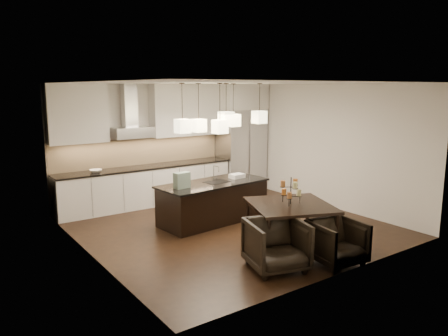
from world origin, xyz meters
TOP-DOWN VIEW (x-y plane):
  - floor at (0.00, 0.00)m, footprint 5.50×5.50m
  - ceiling at (0.00, 0.00)m, footprint 5.50×5.50m
  - wall_back at (0.00, 2.76)m, footprint 5.50×0.02m
  - wall_front at (0.00, -2.76)m, footprint 5.50×0.02m
  - wall_left at (-2.76, 0.00)m, footprint 0.02×5.50m
  - wall_right at (2.76, 0.00)m, footprint 0.02×5.50m
  - refrigerator at (2.10, 2.38)m, footprint 1.20×0.72m
  - fridge_panel at (2.10, 2.38)m, footprint 1.26×0.72m
  - lower_cabinets at (-0.62, 2.43)m, footprint 4.21×0.62m
  - countertop at (-0.62, 2.43)m, footprint 4.21×0.66m
  - backsplash at (-0.62, 2.73)m, footprint 4.21×0.02m
  - upper_cab_left at (-2.10, 2.57)m, footprint 1.25×0.35m
  - upper_cab_right at (0.55, 2.57)m, footprint 1.85×0.35m
  - hood_canopy at (-0.93, 2.48)m, footprint 0.90×0.52m
  - hood_chimney at (-0.93, 2.59)m, footprint 0.30×0.28m
  - fruit_bowl at (-1.83, 2.38)m, footprint 0.30×0.30m
  - island_body at (-0.07, 0.48)m, footprint 2.30×1.09m
  - island_top at (-0.07, 0.48)m, footprint 2.38×1.17m
  - faucet at (0.01, 0.58)m, footprint 0.11×0.22m
  - tote_bag at (-0.84, 0.40)m, footprint 0.32×0.19m
  - food_container at (0.58, 0.55)m, footprint 0.32×0.24m
  - dining_table at (0.13, -1.55)m, footprint 1.71×1.71m
  - candelabra at (0.13, -1.55)m, footprint 0.49×0.49m
  - candle_a at (0.27, -1.61)m, footprint 0.10×0.10m
  - candle_b at (0.11, -1.41)m, footprint 0.10×0.10m
  - candle_c at (0.02, -1.64)m, footprint 0.10×0.10m
  - candle_d at (0.28, -1.51)m, footprint 0.10×0.10m
  - candle_e at (0.02, -1.48)m, footprint 0.10×0.10m
  - candle_f at (0.10, -1.68)m, footprint 0.10×0.10m
  - armchair_left at (-0.64, -2.08)m, footprint 1.03×1.04m
  - armchair_right at (0.28, -2.46)m, footprint 0.83×0.85m
  - pendant_a at (-0.81, 0.40)m, footprint 0.24×0.24m
  - pendant_b at (-0.22, 0.77)m, footprint 0.24×0.24m
  - pendant_c at (0.11, 0.28)m, footprint 0.24×0.24m
  - pendant_d at (0.63, 0.75)m, footprint 0.24×0.24m
  - pendant_e at (1.04, 0.39)m, footprint 0.24×0.24m
  - pendant_f at (-0.12, 0.17)m, footprint 0.24×0.24m

SIDE VIEW (x-z plane):
  - floor at x=0.00m, z-range -0.02..0.00m
  - armchair_right at x=0.28m, z-range 0.00..0.69m
  - armchair_left at x=-0.64m, z-range 0.00..0.77m
  - dining_table at x=0.13m, z-range 0.00..0.78m
  - island_body at x=-0.07m, z-range 0.00..0.78m
  - lower_cabinets at x=-0.62m, z-range 0.00..0.88m
  - island_top at x=-0.07m, z-range 0.78..0.82m
  - food_container at x=0.58m, z-range 0.82..0.91m
  - countertop at x=-0.62m, z-range 0.88..0.92m
  - fruit_bowl at x=-1.83m, z-range 0.92..0.98m
  - candle_a at x=0.27m, z-range 0.92..1.02m
  - candle_b at x=0.11m, z-range 0.92..1.02m
  - candle_c at x=0.02m, z-range 0.92..1.02m
  - tote_bag at x=-0.84m, z-range 0.82..1.12m
  - faucet at x=0.01m, z-range 0.82..1.16m
  - candelabra at x=0.13m, z-range 0.78..1.24m
  - refrigerator at x=2.10m, z-range 0.00..2.15m
  - candle_d at x=0.28m, z-range 1.08..1.19m
  - candle_e at x=0.02m, z-range 1.08..1.19m
  - candle_f at x=0.10m, z-range 1.08..1.19m
  - backsplash at x=-0.62m, z-range 0.92..1.55m
  - wall_back at x=0.00m, z-range 0.00..2.80m
  - wall_front at x=0.00m, z-range 0.00..2.80m
  - wall_left at x=-2.76m, z-range 0.00..2.80m
  - wall_right at x=2.76m, z-range 0.00..2.80m
  - hood_canopy at x=-0.93m, z-range 1.60..1.84m
  - pendant_b at x=-0.22m, z-range 1.83..2.09m
  - pendant_f at x=-0.12m, z-range 1.84..2.10m
  - pendant_a at x=-0.81m, z-range 1.87..2.13m
  - pendant_d at x=0.63m, z-range 1.90..2.16m
  - pendant_e at x=1.04m, z-range 1.97..2.23m
  - pendant_c at x=0.11m, z-range 1.99..2.25m
  - upper_cab_left at x=-2.10m, z-range 1.55..2.80m
  - upper_cab_right at x=0.55m, z-range 1.55..2.80m
  - hood_chimney at x=-0.93m, z-range 1.84..2.80m
  - fridge_panel at x=2.10m, z-range 2.15..2.80m
  - ceiling at x=0.00m, z-range 2.80..2.82m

